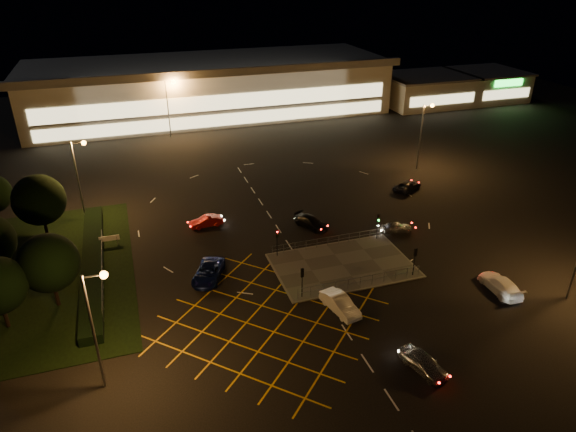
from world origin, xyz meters
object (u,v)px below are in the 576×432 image
object	(u,v)px
signal_sw	(302,277)
car_far_dkgrey	(311,222)
car_right_silver	(397,227)
car_circ_red	(206,221)
signal_nw	(277,237)
signal_ne	(378,221)
signal_se	(415,256)
car_near_silver	(424,363)
car_east_grey	(407,186)
car_approach_white	(501,284)
car_left_blue	(208,272)
car_queue_white	(340,304)

from	to	relation	value
signal_sw	car_far_dkgrey	size ratio (longest dim) A/B	0.68
car_right_silver	car_circ_red	xyz separation A→B (m)	(-21.14, 8.44, 0.04)
signal_nw	signal_ne	bearing A→B (deg)	0.00
signal_nw	signal_ne	xyz separation A→B (m)	(12.00, 0.00, 0.00)
signal_nw	signal_se	bearing A→B (deg)	-33.65
signal_sw	signal_se	xyz separation A→B (m)	(12.00, 0.00, 0.00)
signal_ne	car_near_silver	distance (m)	21.05
car_right_silver	car_east_grey	world-z (taller)	car_east_grey
car_circ_red	car_approach_white	bearing A→B (deg)	41.76
signal_sw	signal_nw	bearing A→B (deg)	-90.00
car_left_blue	car_east_grey	world-z (taller)	car_left_blue
signal_sw	car_approach_white	size ratio (longest dim) A/B	0.61
car_right_silver	car_circ_red	world-z (taller)	car_circ_red
car_far_dkgrey	car_right_silver	bearing A→B (deg)	-52.71
car_queue_white	signal_ne	bearing A→B (deg)	36.92
car_near_silver	car_circ_red	xyz separation A→B (m)	(-11.88, 29.44, -0.08)
car_east_grey	signal_sw	bearing A→B (deg)	101.74
signal_sw	signal_nw	distance (m)	7.99
car_far_dkgrey	car_approach_white	xyz separation A→B (m)	(12.77, -18.21, 0.08)
car_left_blue	car_queue_white	bearing A→B (deg)	-16.25
car_east_grey	signal_se	bearing A→B (deg)	122.65
signal_sw	signal_se	size ratio (longest dim) A/B	1.00
signal_sw	signal_nw	size ratio (longest dim) A/B	1.00
car_far_dkgrey	car_east_grey	bearing A→B (deg)	-7.71
car_approach_white	car_queue_white	bearing A→B (deg)	-4.60
car_circ_red	car_approach_white	world-z (taller)	car_approach_white
signal_ne	car_circ_red	bearing A→B (deg)	152.53
car_near_silver	signal_sw	bearing A→B (deg)	100.25
car_right_silver	car_circ_red	size ratio (longest dim) A/B	0.91
car_queue_white	car_left_blue	bearing A→B (deg)	126.61
signal_ne	car_approach_white	size ratio (longest dim) A/B	0.61
car_near_silver	car_left_blue	size ratio (longest dim) A/B	0.80
signal_ne	car_right_silver	size ratio (longest dim) A/B	0.88
car_left_blue	car_east_grey	size ratio (longest dim) A/B	1.14
signal_se	car_near_silver	bearing A→B (deg)	62.87
signal_sw	car_queue_white	bearing A→B (deg)	131.14
signal_sw	car_near_silver	world-z (taller)	signal_sw
car_left_blue	car_east_grey	bearing A→B (deg)	48.07
signal_se	car_approach_white	xyz separation A→B (m)	(6.66, -4.99, -1.62)
signal_sw	car_circ_red	bearing A→B (deg)	-70.77
car_left_blue	car_circ_red	size ratio (longest dim) A/B	1.37
signal_sw	car_left_blue	bearing A→B (deg)	-37.52
car_near_silver	car_circ_red	bearing A→B (deg)	96.48
signal_se	car_left_blue	xyz separation A→B (m)	(-19.86, 6.04, -1.62)
car_queue_white	car_right_silver	bearing A→B (deg)	31.19
car_right_silver	signal_nw	bearing A→B (deg)	102.95
car_queue_white	car_left_blue	xyz separation A→B (m)	(-10.49, 9.04, -0.02)
signal_se	car_east_grey	size ratio (longest dim) A/B	0.67
signal_sw	car_queue_white	size ratio (longest dim) A/B	0.68
car_east_grey	car_approach_white	size ratio (longest dim) A/B	0.91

